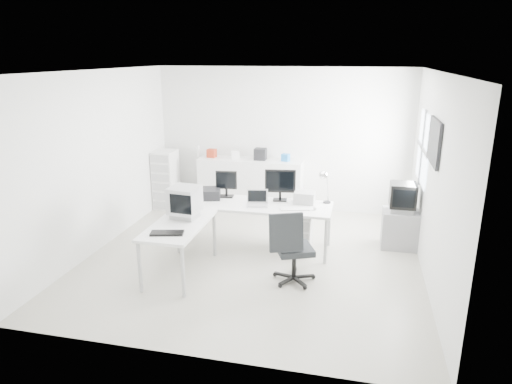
% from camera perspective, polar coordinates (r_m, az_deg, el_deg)
% --- Properties ---
extents(floor, '(5.00, 5.00, 0.01)m').
position_cam_1_polar(floor, '(7.15, -0.36, -8.16)').
color(floor, beige).
rests_on(floor, ground).
extents(ceiling, '(5.00, 5.00, 0.01)m').
position_cam_1_polar(ceiling, '(6.48, -0.41, 14.90)').
color(ceiling, white).
rests_on(ceiling, back_wall).
extents(back_wall, '(5.00, 0.02, 2.80)m').
position_cam_1_polar(back_wall, '(9.07, 3.27, 6.53)').
color(back_wall, silver).
rests_on(back_wall, floor).
extents(left_wall, '(0.02, 5.00, 2.80)m').
position_cam_1_polar(left_wall, '(7.63, -19.01, 3.67)').
color(left_wall, silver).
rests_on(left_wall, floor).
extents(right_wall, '(0.02, 5.00, 2.80)m').
position_cam_1_polar(right_wall, '(6.59, 21.31, 1.43)').
color(right_wall, silver).
rests_on(right_wall, floor).
extents(window, '(0.02, 1.20, 1.10)m').
position_cam_1_polar(window, '(7.70, 20.14, 5.19)').
color(window, white).
rests_on(window, right_wall).
extents(wall_picture, '(0.04, 0.90, 0.60)m').
position_cam_1_polar(wall_picture, '(6.57, 21.40, 5.88)').
color(wall_picture, black).
rests_on(wall_picture, right_wall).
extents(main_desk, '(2.40, 0.80, 0.75)m').
position_cam_1_polar(main_desk, '(7.35, -0.06, -4.25)').
color(main_desk, silver).
rests_on(main_desk, floor).
extents(side_desk, '(0.70, 1.40, 0.75)m').
position_cam_1_polar(side_desk, '(6.62, -9.48, -6.94)').
color(side_desk, silver).
rests_on(side_desk, floor).
extents(drawer_pedestal, '(0.40, 0.50, 0.60)m').
position_cam_1_polar(drawer_pedestal, '(7.31, 5.40, -5.08)').
color(drawer_pedestal, silver).
rests_on(drawer_pedestal, floor).
extents(inkjet_printer, '(0.53, 0.46, 0.16)m').
position_cam_1_polar(inkjet_printer, '(7.52, -6.22, -0.19)').
color(inkjet_printer, black).
rests_on(inkjet_printer, main_desk).
extents(lcd_monitor_small, '(0.37, 0.23, 0.44)m').
position_cam_1_polar(lcd_monitor_small, '(7.52, -3.72, 1.00)').
color(lcd_monitor_small, black).
rests_on(lcd_monitor_small, main_desk).
extents(lcd_monitor_large, '(0.51, 0.26, 0.51)m').
position_cam_1_polar(lcd_monitor_large, '(7.31, 3.05, 0.84)').
color(lcd_monitor_large, black).
rests_on(lcd_monitor_large, main_desk).
extents(laptop, '(0.36, 0.37, 0.20)m').
position_cam_1_polar(laptop, '(7.09, 0.15, -0.97)').
color(laptop, '#B7B7BA').
rests_on(laptop, main_desk).
extents(white_keyboard, '(0.46, 0.25, 0.02)m').
position_cam_1_polar(white_keyboard, '(6.97, 4.88, -2.15)').
color(white_keyboard, silver).
rests_on(white_keyboard, main_desk).
extents(white_mouse, '(0.06, 0.06, 0.06)m').
position_cam_1_polar(white_mouse, '(6.98, 7.38, -2.03)').
color(white_mouse, silver).
rests_on(white_mouse, main_desk).
extents(laser_printer, '(0.32, 0.28, 0.18)m').
position_cam_1_polar(laser_printer, '(7.28, 6.09, -0.66)').
color(laser_printer, '#9D9D9D').
rests_on(laser_printer, main_desk).
extents(desk_lamp, '(0.21, 0.21, 0.50)m').
position_cam_1_polar(desk_lamp, '(7.28, 8.94, 0.52)').
color(desk_lamp, silver).
rests_on(desk_lamp, main_desk).
extents(crt_monitor, '(0.41, 0.41, 0.43)m').
position_cam_1_polar(crt_monitor, '(6.63, -8.91, -1.43)').
color(crt_monitor, '#B7B7BA').
rests_on(crt_monitor, side_desk).
extents(black_keyboard, '(0.46, 0.27, 0.03)m').
position_cam_1_polar(black_keyboard, '(6.13, -11.05, -5.05)').
color(black_keyboard, black).
rests_on(black_keyboard, side_desk).
extents(office_chair, '(0.80, 0.80, 1.06)m').
position_cam_1_polar(office_chair, '(6.26, 4.84, -6.68)').
color(office_chair, '#26292B').
rests_on(office_chair, floor).
extents(tv_cabinet, '(0.56, 0.46, 0.62)m').
position_cam_1_polar(tv_cabinet, '(7.76, 17.51, -4.44)').
color(tv_cabinet, gray).
rests_on(tv_cabinet, floor).
extents(crt_tv, '(0.50, 0.48, 0.45)m').
position_cam_1_polar(crt_tv, '(7.59, 17.86, -0.68)').
color(crt_tv, black).
rests_on(crt_tv, tv_cabinet).
extents(sideboard, '(2.07, 0.52, 1.03)m').
position_cam_1_polar(sideboard, '(9.14, -0.69, 0.95)').
color(sideboard, silver).
rests_on(sideboard, floor).
extents(clutter_box_a, '(0.18, 0.17, 0.17)m').
position_cam_1_polar(clutter_box_a, '(9.21, -5.56, 4.84)').
color(clutter_box_a, '#A02E16').
rests_on(clutter_box_a, sideboard).
extents(clutter_box_b, '(0.19, 0.17, 0.16)m').
position_cam_1_polar(clutter_box_b, '(9.07, -2.55, 4.70)').
color(clutter_box_b, silver).
rests_on(clutter_box_b, sideboard).
extents(clutter_box_c, '(0.23, 0.21, 0.23)m').
position_cam_1_polar(clutter_box_c, '(8.94, 0.55, 4.76)').
color(clutter_box_c, black).
rests_on(clutter_box_c, sideboard).
extents(clutter_box_d, '(0.17, 0.16, 0.14)m').
position_cam_1_polar(clutter_box_d, '(8.86, 3.72, 4.32)').
color(clutter_box_d, blue).
rests_on(clutter_box_d, sideboard).
extents(clutter_bottle, '(0.07, 0.07, 0.22)m').
position_cam_1_polar(clutter_bottle, '(9.34, -7.24, 5.12)').
color(clutter_bottle, silver).
rests_on(clutter_bottle, sideboard).
extents(filing_cabinet, '(0.41, 0.49, 1.18)m').
position_cam_1_polar(filing_cabinet, '(9.41, -11.20, 1.55)').
color(filing_cabinet, silver).
rests_on(filing_cabinet, floor).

